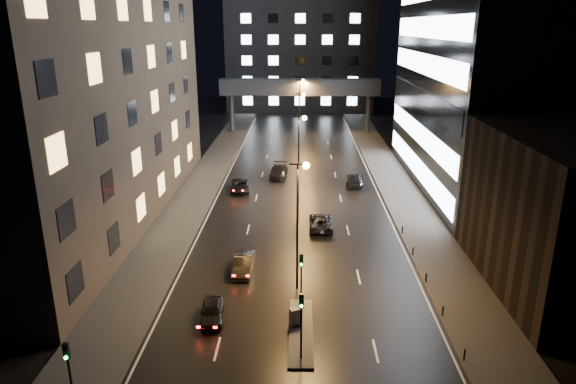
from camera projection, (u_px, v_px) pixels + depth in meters
The scene contains 23 objects.
ground at pixel (299, 175), 70.38m from camera, with size 160.00×160.00×0.00m, color black.
sidewalk_left at pixel (201, 184), 65.90m from camera, with size 5.00×110.00×0.15m, color #383533.
sidewalk_right at pixel (397, 186), 65.32m from camera, with size 5.00×110.00×0.15m, color #383533.
building_left at pixel (67, 20), 49.50m from camera, with size 15.00×48.00×40.00m, color #2D2319.
building_right_low at pixel (563, 214), 38.60m from camera, with size 10.00×18.00×12.00m, color black.
building_far at pixel (300, 56), 121.66m from camera, with size 34.00×14.00×25.00m, color #333335.
skybridge at pixel (300, 88), 96.32m from camera, with size 30.00×3.00×10.00m.
median_island at pixel (301, 331), 34.23m from camera, with size 1.60×8.00×0.15m, color #383533.
traffic_signal_near at pixel (301, 273), 35.67m from camera, with size 0.28×0.34×4.40m.
traffic_signal_far at pixel (301, 316), 30.44m from camera, with size 0.28×0.34×4.40m.
traffic_signal_corner at pixel (69, 368), 26.00m from camera, with size 0.28×0.34×4.40m.
bollard_row at pixel (434, 294), 38.16m from camera, with size 0.12×25.12×0.90m.
streetlight_near at pixel (300, 210), 37.95m from camera, with size 1.45×0.50×10.15m.
streetlight_mid_a at pixel (300, 148), 56.96m from camera, with size 1.45×0.50×10.15m.
streetlight_mid_b at pixel (300, 118), 75.98m from camera, with size 1.45×0.50×10.15m.
streetlight_far at pixel (301, 99), 94.99m from camera, with size 1.45×0.50×10.15m.
car_away_a at pixel (212, 311), 35.52m from camera, with size 1.53×3.81×1.30m, color black.
car_away_b at pixel (243, 264), 42.39m from camera, with size 1.51×4.32×1.42m, color black.
car_away_c at pixel (240, 186), 63.26m from camera, with size 2.21×4.80×1.33m, color black.
car_away_d at pixel (279, 171), 69.13m from camera, with size 2.19×5.37×1.56m, color black.
car_toward_a at pixel (321, 222), 51.57m from camera, with size 2.29×4.98×1.38m, color black.
car_toward_b at pixel (355, 179), 65.70m from camera, with size 2.09×5.14×1.49m, color black.
utility_cabinet at pixel (295, 317), 34.65m from camera, with size 0.71×0.49×1.22m, color #555558.
Camera 1 is at (0.16, -27.69, 19.50)m, focal length 32.00 mm.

